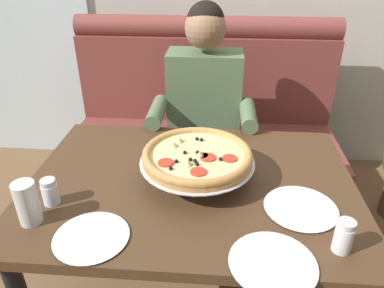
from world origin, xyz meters
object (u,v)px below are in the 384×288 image
object	(u,v)px
booth_bench	(203,141)
shaker_parmesan	(343,238)
plate_near_left	(91,235)
plate_near_right	(273,262)
plate_far_side	(301,206)
dining_table	(191,199)
shaker_pepper_flakes	(50,193)
diner_main	(203,114)
drinking_glass	(28,205)
pizza	(197,156)

from	to	relation	value
booth_bench	shaker_parmesan	bearing A→B (deg)	-69.21
plate_near_left	plate_near_right	bearing A→B (deg)	-6.42
shaker_parmesan	plate_near_right	distance (m)	0.22
plate_near_left	plate_far_side	distance (m)	0.69
dining_table	shaker_pepper_flakes	size ratio (longest dim) A/B	12.87
dining_table	diner_main	distance (m)	0.65
dining_table	plate_far_side	distance (m)	0.42
plate_near_right	booth_bench	bearing A→B (deg)	101.37
plate_near_right	drinking_glass	xyz separation A→B (m)	(-0.76, 0.12, 0.06)
booth_bench	pizza	distance (m)	0.99
pizza	shaker_pepper_flakes	bearing A→B (deg)	-159.37
diner_main	dining_table	bearing A→B (deg)	-91.17
pizza	plate_far_side	world-z (taller)	pizza
diner_main	plate_far_side	size ratio (longest dim) A/B	5.11
dining_table	plate_far_side	xyz separation A→B (m)	(0.38, -0.14, 0.10)
shaker_parmesan	plate_near_right	size ratio (longest dim) A/B	0.43
shaker_pepper_flakes	shaker_parmesan	world-z (taller)	shaker_parmesan
booth_bench	plate_near_right	bearing A→B (deg)	-78.63
pizza	shaker_pepper_flakes	world-z (taller)	pizza
shaker_pepper_flakes	plate_near_right	size ratio (longest dim) A/B	0.38
drinking_glass	pizza	bearing A→B (deg)	28.62
booth_bench	shaker_pepper_flakes	bearing A→B (deg)	-113.55
shaker_pepper_flakes	plate_near_right	xyz separation A→B (m)	(0.73, -0.22, -0.03)
shaker_pepper_flakes	plate_near_right	distance (m)	0.77
pizza	drinking_glass	xyz separation A→B (m)	(-0.52, -0.28, -0.03)
plate_near_right	drinking_glass	size ratio (longest dim) A/B	1.69
drinking_glass	shaker_pepper_flakes	bearing A→B (deg)	74.97
plate_near_right	drinking_glass	distance (m)	0.77
booth_bench	dining_table	size ratio (longest dim) A/B	1.33
diner_main	pizza	world-z (taller)	diner_main
pizza	plate_far_side	xyz separation A→B (m)	(0.36, -0.15, -0.09)
plate_near_right	drinking_glass	world-z (taller)	drinking_glass
pizza	plate_near_right	distance (m)	0.48
shaker_parmesan	plate_near_left	size ratio (longest dim) A/B	0.46
diner_main	plate_near_right	bearing A→B (deg)	-76.49
pizza	drinking_glass	distance (m)	0.59
dining_table	plate_near_right	xyz separation A→B (m)	(0.26, -0.39, 0.10)
pizza	shaker_pepper_flakes	distance (m)	0.53
pizza	shaker_parmesan	distance (m)	0.56
dining_table	plate_near_right	world-z (taller)	plate_near_right
plate_far_side	drinking_glass	size ratio (longest dim) A/B	1.68
diner_main	drinking_glass	size ratio (longest dim) A/B	8.58
booth_bench	pizza	size ratio (longest dim) A/B	3.83
dining_table	shaker_parmesan	size ratio (longest dim) A/B	11.39
diner_main	plate_far_side	distance (m)	0.87
booth_bench	drinking_glass	xyz separation A→B (m)	(-0.50, -1.18, 0.39)
diner_main	shaker_pepper_flakes	size ratio (longest dim) A/B	13.30
plate_far_side	diner_main	bearing A→B (deg)	115.42
shaker_pepper_flakes	plate_far_side	xyz separation A→B (m)	(0.86, 0.03, -0.03)
booth_bench	plate_near_left	world-z (taller)	booth_bench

